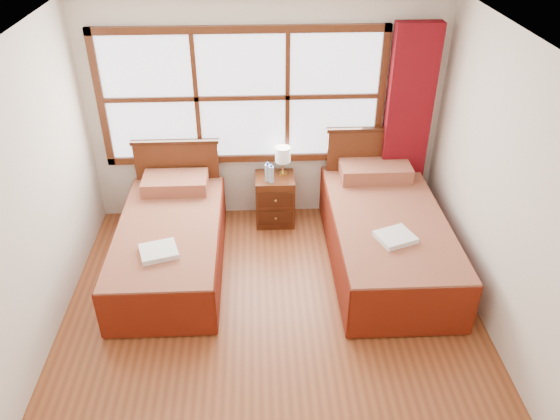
{
  "coord_description": "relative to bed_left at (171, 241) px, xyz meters",
  "views": [
    {
      "loc": [
        -0.1,
        -3.53,
        3.69
      ],
      "look_at": [
        0.1,
        0.7,
        0.98
      ],
      "focal_mm": 35.0,
      "sensor_mm": 36.0,
      "label": 1
    }
  ],
  "objects": [
    {
      "name": "floor",
      "position": [
        1.03,
        -1.2,
        -0.31
      ],
      "size": [
        4.5,
        4.5,
        0.0
      ],
      "primitive_type": "plane",
      "color": "brown",
      "rests_on": "ground"
    },
    {
      "name": "ceiling",
      "position": [
        1.03,
        -1.2,
        2.29
      ],
      "size": [
        4.5,
        4.5,
        0.0
      ],
      "primitive_type": "plane",
      "rotation": [
        3.14,
        0.0,
        0.0
      ],
      "color": "white",
      "rests_on": "wall_back"
    },
    {
      "name": "wall_back",
      "position": [
        1.03,
        1.05,
        0.99
      ],
      "size": [
        4.0,
        0.0,
        4.0
      ],
      "primitive_type": "plane",
      "rotation": [
        1.57,
        0.0,
        0.0
      ],
      "color": "silver",
      "rests_on": "floor"
    },
    {
      "name": "wall_left",
      "position": [
        -0.97,
        -1.2,
        0.99
      ],
      "size": [
        0.0,
        4.5,
        4.5
      ],
      "primitive_type": "plane",
      "rotation": [
        1.57,
        0.0,
        1.57
      ],
      "color": "silver",
      "rests_on": "floor"
    },
    {
      "name": "wall_right",
      "position": [
        3.03,
        -1.2,
        0.99
      ],
      "size": [
        0.0,
        4.5,
        4.5
      ],
      "primitive_type": "plane",
      "rotation": [
        1.57,
        0.0,
        -1.57
      ],
      "color": "silver",
      "rests_on": "floor"
    },
    {
      "name": "window",
      "position": [
        0.78,
        1.02,
        1.19
      ],
      "size": [
        3.16,
        0.06,
        1.56
      ],
      "color": "white",
      "rests_on": "wall_back"
    },
    {
      "name": "curtain",
      "position": [
        2.63,
        0.91,
        0.86
      ],
      "size": [
        0.5,
        0.16,
        2.3
      ],
      "primitive_type": "cube",
      "color": "maroon",
      "rests_on": "wall_back"
    },
    {
      "name": "bed_left",
      "position": [
        0.0,
        0.0,
        0.0
      ],
      "size": [
        1.06,
        2.08,
        1.03
      ],
      "color": "#39190B",
      "rests_on": "floor"
    },
    {
      "name": "bed_right",
      "position": [
        2.28,
        -0.0,
        0.03
      ],
      "size": [
        1.17,
        2.26,
        1.14
      ],
      "color": "#39190B",
      "rests_on": "floor"
    },
    {
      "name": "nightstand",
      "position": [
        1.13,
        0.8,
        -0.01
      ],
      "size": [
        0.46,
        0.45,
        0.61
      ],
      "color": "#502511",
      "rests_on": "floor"
    },
    {
      "name": "towels_left",
      "position": [
        -0.03,
        -0.54,
        0.26
      ],
      "size": [
        0.41,
        0.38,
        0.05
      ],
      "rotation": [
        0.0,
        0.0,
        0.29
      ],
      "color": "white",
      "rests_on": "bed_left"
    },
    {
      "name": "towels_right",
      "position": [
        2.24,
        -0.49,
        0.32
      ],
      "size": [
        0.42,
        0.4,
        0.05
      ],
      "rotation": [
        0.0,
        0.0,
        0.36
      ],
      "color": "white",
      "rests_on": "bed_right"
    },
    {
      "name": "lamp",
      "position": [
        1.23,
        0.87,
        0.54
      ],
      "size": [
        0.18,
        0.18,
        0.34
      ],
      "color": "gold",
      "rests_on": "nightstand"
    },
    {
      "name": "bottle_near",
      "position": [
        1.04,
        0.72,
        0.4
      ],
      "size": [
        0.06,
        0.06,
        0.23
      ],
      "color": "#A8C0D8",
      "rests_on": "nightstand"
    },
    {
      "name": "bottle_far",
      "position": [
        1.09,
        0.69,
        0.4
      ],
      "size": [
        0.06,
        0.06,
        0.23
      ],
      "color": "#A8C0D8",
      "rests_on": "nightstand"
    }
  ]
}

